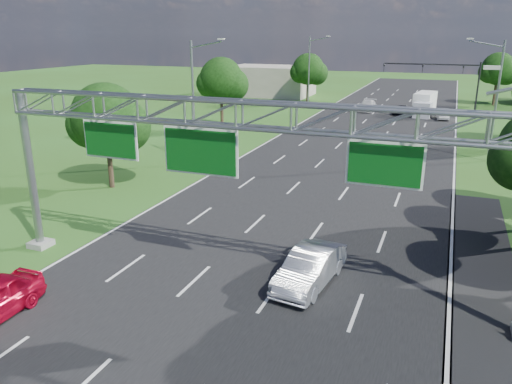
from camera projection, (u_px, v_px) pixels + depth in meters
The scene contains 18 objects.
ground at pixel (330, 178), 38.02m from camera, with size 220.00×220.00×0.00m, color #2D4D17.
road at pixel (330, 178), 38.02m from camera, with size 18.00×180.00×0.02m, color black.
road_flare at pixel (485, 305), 20.29m from camera, with size 3.00×30.00×0.02m, color black.
sign_gantry at pixel (241, 130), 19.82m from camera, with size 23.50×1.00×9.56m.
traffic_signal at pixel (450, 76), 64.92m from camera, with size 12.21×0.24×7.00m.
streetlight_l_near at pixel (195, 97), 40.21m from camera, with size 2.97×0.22×10.16m.
streetlight_l_far at pixel (310, 69), 71.28m from camera, with size 2.97×0.22×10.16m.
streetlight_r_mid at pixel (494, 96), 41.29m from camera, with size 2.97×0.22×10.16m.
tree_verge_la at pixel (107, 121), 34.30m from camera, with size 5.76×4.80×7.40m.
tree_verge_lb at pixel (222, 81), 55.21m from camera, with size 5.76×4.80×8.06m.
tree_verge_lc at pixel (309, 71), 76.49m from camera, with size 5.76×4.80×7.62m.
tree_verge_re at pixel (499, 70), 74.21m from camera, with size 5.76×4.80×7.84m.
building_left at pixel (270, 81), 87.45m from camera, with size 14.00×10.00×5.00m, color gray.
silver_sedan at pixel (310, 268), 21.72m from camera, with size 1.70×4.89×1.61m, color silver.
car_queue_a at pixel (367, 106), 70.20m from camera, with size 2.08×5.12×1.49m, color silver.
car_queue_b at pixel (401, 110), 67.30m from camera, with size 1.91×4.13×1.15m, color black.
car_queue_d at pixel (443, 114), 63.63m from camera, with size 1.39×3.99×1.32m, color #BABABA.
box_truck at pixel (424, 104), 66.94m from camera, with size 2.89×7.81×2.87m.
Camera 1 is at (8.00, -6.09, 10.57)m, focal length 35.00 mm.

